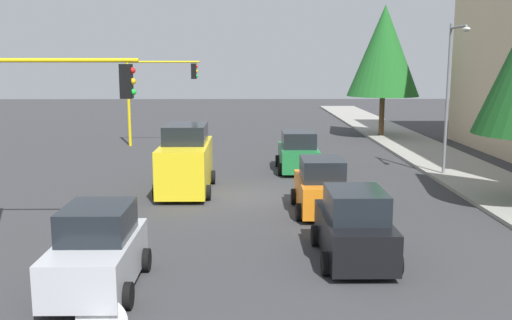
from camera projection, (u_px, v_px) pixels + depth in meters
The scene contains 11 objects.
ground_plane at pixel (247, 197), 22.68m from camera, with size 120.00×120.00×0.00m, color #353538.
sidewalk_kerb at pixel (463, 171), 27.73m from camera, with size 80.00×4.00×0.15m, color gray.
traffic_signal_far_right at pixel (157, 85), 35.74m from camera, with size 0.36×4.59×5.45m.
traffic_signal_near_right at pixel (45, 112), 16.02m from camera, with size 0.36×4.59×5.50m.
street_lamp_curbside at pixel (451, 83), 25.61m from camera, with size 2.15×0.28×7.00m.
tree_roadside_far at pixel (384, 51), 39.51m from camera, with size 5.01×5.01×9.19m.
delivery_van_yellow at pixel (186, 161), 23.42m from camera, with size 4.80×2.22×2.77m.
car_black at pixel (354, 228), 15.35m from camera, with size 3.79×2.01×1.98m.
car_green at pixel (298, 153), 27.85m from camera, with size 3.77×2.09×1.98m.
car_silver at pixel (97, 252), 13.40m from camera, with size 3.66×2.06×1.98m.
car_orange at pixel (321, 188), 20.21m from camera, with size 3.60×1.95×1.98m.
Camera 1 is at (22.10, 0.05, 5.32)m, focal length 39.96 mm.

